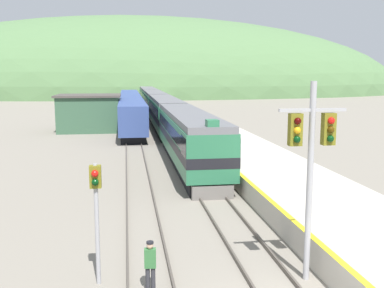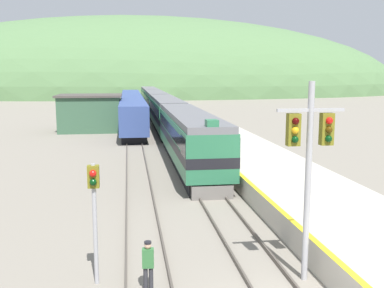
# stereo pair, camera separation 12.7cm
# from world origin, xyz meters

# --- Properties ---
(track_main) EXTENTS (1.52, 180.00, 0.16)m
(track_main) POSITION_xyz_m (0.00, 70.00, 0.08)
(track_main) COLOR #4C443D
(track_main) RESTS_ON ground
(track_siding) EXTENTS (1.52, 180.00, 0.16)m
(track_siding) POSITION_xyz_m (-3.90, 70.00, 0.08)
(track_siding) COLOR #4C443D
(track_siding) RESTS_ON ground
(platform) EXTENTS (5.68, 140.00, 1.09)m
(platform) POSITION_xyz_m (4.55, 50.00, 0.54)
(platform) COLOR #BCB5A5
(platform) RESTS_ON ground
(distant_hills) EXTENTS (187.94, 84.57, 51.66)m
(distant_hills) POSITION_xyz_m (0.00, 145.54, 0.00)
(distant_hills) COLOR #517547
(distant_hills) RESTS_ON ground
(station_shed) EXTENTS (7.49, 6.39, 4.33)m
(station_shed) POSITION_xyz_m (-8.90, 43.37, 2.18)
(station_shed) COLOR #385B42
(station_shed) RESTS_ON ground
(express_train_lead_car) EXTENTS (2.97, 19.17, 4.32)m
(express_train_lead_car) POSITION_xyz_m (0.00, 21.33, 2.17)
(express_train_lead_car) COLOR black
(express_train_lead_car) RESTS_ON ground
(carriage_second) EXTENTS (2.96, 19.24, 3.96)m
(carriage_second) POSITION_xyz_m (0.00, 41.65, 2.15)
(carriage_second) COLOR black
(carriage_second) RESTS_ON ground
(carriage_third) EXTENTS (2.96, 19.24, 3.96)m
(carriage_third) POSITION_xyz_m (0.00, 61.78, 2.15)
(carriage_third) COLOR black
(carriage_third) RESTS_ON ground
(carriage_fourth) EXTENTS (2.96, 19.24, 3.96)m
(carriage_fourth) POSITION_xyz_m (0.00, 81.90, 2.15)
(carriage_fourth) COLOR black
(carriage_fourth) RESTS_ON ground
(siding_train) EXTENTS (2.90, 45.69, 3.73)m
(siding_train) POSITION_xyz_m (-3.90, 53.87, 1.92)
(siding_train) COLOR black
(siding_train) RESTS_ON ground
(signal_mast_main) EXTENTS (2.20, 0.42, 6.52)m
(signal_mast_main) POSITION_xyz_m (1.24, 2.27, 4.24)
(signal_mast_main) COLOR #9E9EA3
(signal_mast_main) RESTS_ON ground
(signal_post_siding) EXTENTS (0.36, 0.42, 3.96)m
(signal_post_siding) POSITION_xyz_m (-5.55, 2.94, 2.84)
(signal_post_siding) COLOR #9E9EA3
(signal_post_siding) RESTS_ON ground
(track_worker) EXTENTS (0.38, 0.25, 1.63)m
(track_worker) POSITION_xyz_m (-3.91, 2.19, 0.92)
(track_worker) COLOR #2D2D33
(track_worker) RESTS_ON ground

